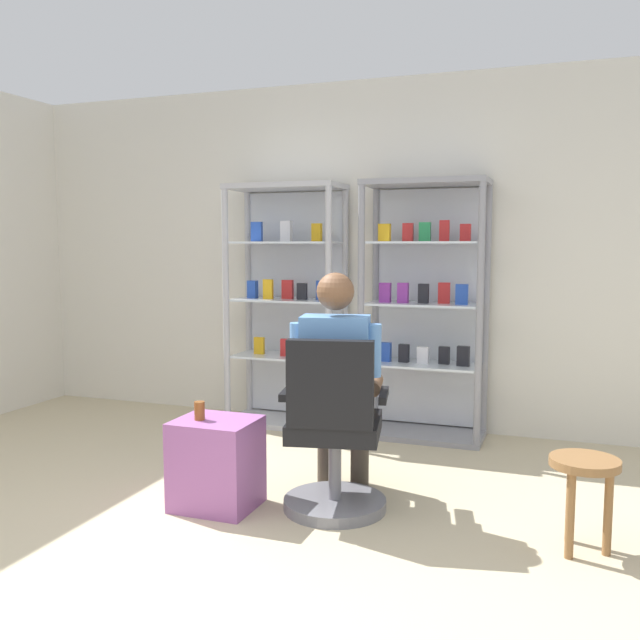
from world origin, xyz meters
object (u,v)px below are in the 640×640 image
(tea_glass, at_px, (200,411))
(office_chair, at_px, (334,442))
(seated_shopkeeper, at_px, (338,377))
(wooden_stool, at_px, (584,478))
(display_cabinet_right, at_px, (426,308))
(display_cabinet_left, at_px, (289,304))
(storage_crate, at_px, (216,463))

(tea_glass, bearing_deg, office_chair, 13.26)
(seated_shopkeeper, bearing_deg, wooden_stool, -9.15)
(seated_shopkeeper, bearing_deg, display_cabinet_right, 83.17)
(display_cabinet_left, distance_m, office_chair, 2.02)
(office_chair, bearing_deg, storage_crate, -168.24)
(storage_crate, bearing_deg, seated_shopkeeper, 25.94)
(display_cabinet_right, relative_size, office_chair, 1.98)
(office_chair, relative_size, seated_shopkeeper, 0.74)
(display_cabinet_left, bearing_deg, storage_crate, -80.10)
(display_cabinet_left, distance_m, wooden_stool, 2.86)
(storage_crate, bearing_deg, tea_glass, -155.41)
(display_cabinet_right, bearing_deg, wooden_stool, -57.68)
(display_cabinet_left, bearing_deg, seated_shopkeeper, -59.02)
(display_cabinet_right, relative_size, storage_crate, 3.88)
(display_cabinet_right, height_order, storage_crate, display_cabinet_right)
(seated_shopkeeper, xyz_separation_m, wooden_stool, (1.28, -0.21, -0.35))
(office_chair, relative_size, storage_crate, 1.96)
(office_chair, bearing_deg, seated_shopkeeper, 101.60)
(display_cabinet_left, bearing_deg, office_chair, -60.62)
(display_cabinet_right, distance_m, wooden_stool, 2.14)
(seated_shopkeeper, height_order, storage_crate, seated_shopkeeper)
(wooden_stool, bearing_deg, display_cabinet_left, 141.71)
(office_chair, distance_m, wooden_stool, 1.25)
(wooden_stool, bearing_deg, display_cabinet_right, 122.32)
(seated_shopkeeper, relative_size, tea_glass, 12.76)
(display_cabinet_left, height_order, wooden_stool, display_cabinet_left)
(wooden_stool, bearing_deg, seated_shopkeeper, 170.85)
(display_cabinet_right, bearing_deg, tea_glass, -114.92)
(seated_shopkeeper, bearing_deg, storage_crate, -154.06)
(seated_shopkeeper, distance_m, tea_glass, 0.77)
(display_cabinet_right, height_order, office_chair, display_cabinet_right)
(storage_crate, xyz_separation_m, tea_glass, (-0.08, -0.04, 0.30))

